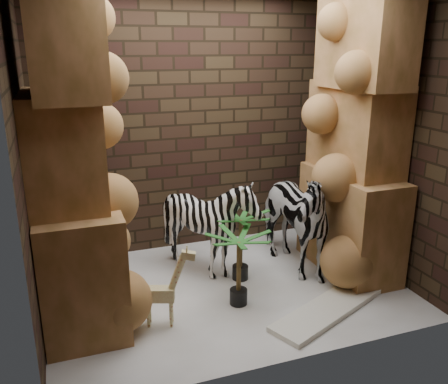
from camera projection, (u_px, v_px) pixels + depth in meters
name	position (u px, v px, depth m)	size (l,w,h in m)	color
floor	(227.00, 289.00, 4.82)	(3.50, 3.50, 0.00)	white
wall_back	(191.00, 125.00, 5.49)	(3.50, 3.50, 0.00)	#342818
wall_front	(290.00, 179.00, 3.25)	(3.50, 3.50, 0.00)	#342818
wall_left	(25.00, 160.00, 3.80)	(3.00, 3.00, 0.00)	#342818
wall_right	(384.00, 133.00, 4.94)	(3.00, 3.00, 0.00)	#342818
rock_pillar_left	(70.00, 156.00, 3.92)	(0.68, 1.30, 3.00)	tan
rock_pillar_right	(357.00, 135.00, 4.83)	(0.58, 1.25, 3.00)	tan
zebra_right	(288.00, 208.00, 5.05)	(0.64, 1.20, 1.42)	white
zebra_left	(209.00, 230.00, 4.98)	(0.91, 1.12, 1.02)	white
giraffe_toy	(159.00, 286.00, 4.09)	(0.40, 0.13, 0.77)	beige
palm_front	(241.00, 246.00, 4.91)	(0.36, 0.36, 0.77)	#166C18
palm_back	(239.00, 269.00, 4.43)	(0.36, 0.36, 0.74)	#166C18
surfboard	(331.00, 307.00, 4.44)	(1.45, 0.36, 0.05)	white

